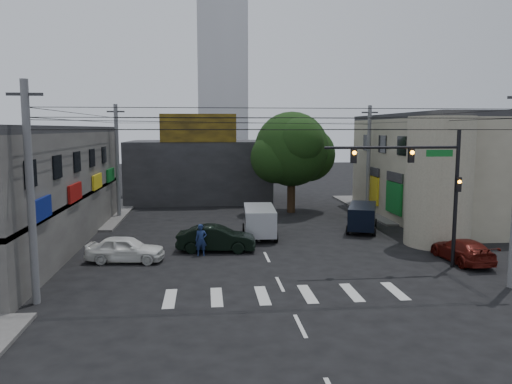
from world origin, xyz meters
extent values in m
plane|color=black|center=(0.00, 0.00, 0.00)|extent=(160.00, 160.00, 0.00)
cube|color=#514F4C|center=(-18.00, 18.00, 0.07)|extent=(16.00, 16.00, 0.15)
cube|color=#514F4C|center=(18.00, 18.00, 0.07)|extent=(16.00, 16.00, 0.15)
cube|color=gray|center=(18.00, 13.00, 4.00)|extent=(14.00, 18.00, 8.00)
cylinder|color=gray|center=(11.00, 4.00, 4.00)|extent=(4.00, 4.00, 8.00)
cube|color=#232326|center=(-4.00, 26.00, 3.00)|extent=(14.00, 10.00, 6.00)
cube|color=olive|center=(-4.00, 21.10, 7.30)|extent=(7.00, 0.30, 2.60)
cube|color=silver|center=(0.00, 70.00, 22.00)|extent=(9.00, 9.00, 44.00)
cylinder|color=black|center=(4.00, 17.00, 2.20)|extent=(0.70, 0.70, 4.40)
sphere|color=black|center=(4.00, 17.00, 5.50)|extent=(6.40, 6.40, 6.40)
cylinder|color=black|center=(9.50, -1.00, 3.60)|extent=(0.20, 0.20, 7.20)
cylinder|color=black|center=(6.00, -1.00, 6.30)|extent=(7.00, 0.14, 0.14)
cube|color=black|center=(7.00, -1.00, 5.90)|extent=(0.28, 0.22, 0.75)
cube|color=black|center=(4.00, -1.00, 5.90)|extent=(0.28, 0.22, 0.75)
sphere|color=orange|center=(7.00, -1.14, 6.05)|extent=(0.20, 0.20, 0.20)
sphere|color=orange|center=(4.00, -1.14, 6.05)|extent=(0.20, 0.20, 0.20)
cube|color=#0E6322|center=(8.50, -1.00, 6.00)|extent=(1.40, 0.06, 0.35)
cylinder|color=#59595B|center=(-10.50, -4.50, 4.60)|extent=(0.32, 0.32, 9.20)
cylinder|color=#59595B|center=(-10.50, 16.00, 4.60)|extent=(0.32, 0.32, 9.20)
cylinder|color=#59595B|center=(10.50, 16.00, 4.60)|extent=(0.32, 0.32, 9.20)
imported|color=black|center=(-2.81, 3.71, 0.76)|extent=(2.62, 4.99, 1.53)
imported|color=white|center=(-7.81, 1.84, 0.72)|extent=(2.72, 4.62, 1.43)
imported|color=#51100B|center=(10.50, -0.08, 0.64)|extent=(2.27, 4.62, 1.29)
imported|color=#16254E|center=(-3.70, 2.74, 0.91)|extent=(0.70, 0.49, 1.83)
camera|label=1|loc=(-3.43, -25.39, 7.25)|focal=35.00mm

